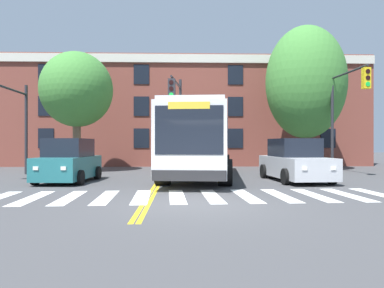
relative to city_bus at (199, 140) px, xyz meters
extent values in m
plane|color=#424244|center=(-0.53, -8.07, -1.80)|extent=(120.00, 120.00, 0.00)
cube|color=white|center=(-5.36, -6.67, -1.80)|extent=(0.62, 3.17, 0.01)
cube|color=white|center=(-4.27, -6.62, -1.80)|extent=(0.62, 3.17, 0.01)
cube|color=white|center=(-3.19, -6.57, -1.80)|extent=(0.62, 3.17, 0.01)
cube|color=white|center=(-2.10, -6.52, -1.80)|extent=(0.62, 3.17, 0.01)
cube|color=white|center=(-1.01, -6.47, -1.80)|extent=(0.62, 3.17, 0.01)
cube|color=white|center=(0.08, -6.42, -1.80)|extent=(0.62, 3.17, 0.01)
cube|color=white|center=(1.17, -6.37, -1.80)|extent=(0.62, 3.17, 0.01)
cube|color=white|center=(2.26, -6.33, -1.80)|extent=(0.62, 3.17, 0.01)
cube|color=white|center=(3.35, -6.28, -1.80)|extent=(0.62, 3.17, 0.01)
cube|color=white|center=(4.44, -6.23, -1.80)|extent=(0.62, 3.17, 0.01)
cube|color=white|center=(5.52, -6.18, -1.80)|extent=(0.62, 3.17, 0.01)
cube|color=gold|center=(-1.92, 7.55, -1.80)|extent=(0.12, 36.00, 0.01)
cube|color=gold|center=(-1.76, 7.55, -1.80)|extent=(0.12, 36.00, 0.01)
cube|color=white|center=(0.00, 0.03, -0.04)|extent=(3.77, 11.53, 2.74)
cube|color=black|center=(1.28, -0.11, 0.24)|extent=(1.17, 10.36, 0.99)
cube|color=black|center=(-1.27, 0.17, 0.24)|extent=(1.17, 10.36, 0.99)
cube|color=black|center=(-0.62, -5.61, 0.29)|extent=(2.28, 0.28, 1.65)
cube|color=yellow|center=(-0.62, -5.62, 1.12)|extent=(1.40, 0.18, 0.24)
cube|color=#232326|center=(-0.62, -5.64, -1.23)|extent=(2.49, 0.37, 0.36)
cube|color=silver|center=(0.00, 0.03, 1.42)|extent=(3.57, 11.07, 0.16)
cylinder|color=black|center=(0.83, -3.60, -1.28)|extent=(0.67, 1.10, 1.05)
cylinder|color=black|center=(-1.59, -3.33, -1.28)|extent=(0.67, 1.10, 1.05)
cylinder|color=black|center=(1.49, 2.42, -1.28)|extent=(0.67, 1.10, 1.05)
cylinder|color=black|center=(-0.93, 2.69, -1.28)|extent=(0.67, 1.10, 1.05)
cube|color=#236B70|center=(-5.71, -1.88, -1.18)|extent=(2.00, 4.05, 0.92)
cube|color=black|center=(-5.70, -1.85, -0.33)|extent=(1.71, 2.26, 0.78)
cube|color=white|center=(-5.30, -3.91, -1.09)|extent=(0.20, 0.05, 0.14)
cube|color=white|center=(-6.35, -3.84, -1.09)|extent=(0.20, 0.05, 0.14)
cylinder|color=black|center=(-4.88, -3.16, -1.50)|extent=(0.26, 0.61, 0.60)
cylinder|color=black|center=(-6.68, -3.05, -1.50)|extent=(0.26, 0.61, 0.60)
cylinder|color=black|center=(-4.73, -0.72, -1.50)|extent=(0.26, 0.61, 0.60)
cylinder|color=black|center=(-6.53, -0.61, -1.50)|extent=(0.26, 0.61, 0.60)
cube|color=#B7BABF|center=(4.14, -1.76, -1.18)|extent=(2.24, 4.85, 0.88)
cube|color=black|center=(4.13, -1.62, -0.34)|extent=(1.87, 2.39, 0.81)
cube|color=white|center=(4.89, -4.10, -1.09)|extent=(0.20, 0.06, 0.14)
cube|color=white|center=(3.76, -4.18, -1.09)|extent=(0.20, 0.06, 0.14)
cylinder|color=black|center=(5.22, -3.15, -1.47)|extent=(0.27, 0.67, 0.66)
cylinder|color=black|center=(3.29, -3.30, -1.47)|extent=(0.27, 0.67, 0.66)
cylinder|color=black|center=(5.00, -0.23, -1.47)|extent=(0.27, 0.67, 0.66)
cylinder|color=black|center=(3.07, -0.38, -1.47)|extent=(0.27, 0.67, 0.66)
cube|color=slate|center=(-0.82, 9.90, -1.18)|extent=(2.00, 4.70, 0.88)
cube|color=black|center=(-0.82, 10.04, -0.39)|extent=(1.72, 2.29, 0.71)
cube|color=white|center=(-0.18, 7.59, -1.09)|extent=(0.20, 0.05, 0.14)
cube|color=white|center=(-1.26, 7.55, -1.09)|extent=(0.20, 0.05, 0.14)
cylinder|color=black|center=(0.17, 8.51, -1.47)|extent=(0.25, 0.67, 0.66)
cylinder|color=black|center=(-1.68, 8.43, -1.47)|extent=(0.25, 0.67, 0.66)
cylinder|color=black|center=(0.05, 11.38, -1.47)|extent=(0.25, 0.67, 0.66)
cylinder|color=black|center=(-1.80, 11.30, -1.47)|extent=(0.25, 0.67, 0.66)
cylinder|color=#28282D|center=(7.72, 2.92, 1.08)|extent=(0.16, 0.16, 5.77)
cylinder|color=#28282D|center=(7.82, 1.10, 3.55)|extent=(0.32, 3.66, 0.11)
cube|color=yellow|center=(7.91, -0.58, 2.95)|extent=(0.36, 0.30, 1.00)
cylinder|color=black|center=(7.92, -0.73, 3.25)|extent=(0.22, 0.04, 0.22)
cylinder|color=black|center=(7.92, -0.73, 2.95)|extent=(0.22, 0.04, 0.22)
cylinder|color=green|center=(7.92, -0.73, 2.65)|extent=(0.22, 0.04, 0.22)
cylinder|color=#28282D|center=(-9.23, 2.32, 0.60)|extent=(0.16, 0.16, 4.80)
cylinder|color=#28282D|center=(-9.17, 0.18, 2.49)|extent=(0.23, 4.30, 0.11)
cylinder|color=#28282D|center=(-0.92, 3.70, 0.89)|extent=(0.16, 0.16, 5.39)
cylinder|color=#28282D|center=(-1.14, 1.83, 3.10)|extent=(0.54, 3.75, 0.11)
cube|color=#28282D|center=(-1.34, 0.11, 2.50)|extent=(0.37, 0.32, 1.00)
cylinder|color=black|center=(-1.35, -0.04, 2.80)|extent=(0.22, 0.06, 0.22)
cylinder|color=black|center=(-1.35, -0.04, 2.50)|extent=(0.22, 0.06, 0.22)
cylinder|color=green|center=(-1.35, -0.04, 2.20)|extent=(0.22, 0.06, 0.22)
cylinder|color=brown|center=(6.95, 5.20, -0.55)|extent=(0.72, 0.72, 2.51)
ellipsoid|color=#428438|center=(6.95, 5.20, 3.71)|extent=(4.99, 5.08, 7.07)
cylinder|color=brown|center=(-7.07, 4.28, -0.31)|extent=(0.47, 0.47, 2.98)
ellipsoid|color=#428438|center=(-7.07, 4.28, 3.06)|extent=(4.24, 4.72, 4.44)
cube|color=brown|center=(-3.72, 12.20, 2.28)|extent=(33.78, 6.85, 8.16)
cube|color=beige|center=(-3.72, 8.70, 5.96)|extent=(33.78, 0.16, 0.60)
cube|color=black|center=(-10.47, 8.75, 0.24)|extent=(1.10, 0.06, 1.40)
cube|color=black|center=(-3.72, 8.75, 0.24)|extent=(1.10, 0.06, 1.40)
cube|color=black|center=(3.04, 8.75, 0.24)|extent=(1.10, 0.06, 1.40)
cube|color=black|center=(9.79, 8.75, 0.24)|extent=(1.10, 0.06, 1.40)
cube|color=black|center=(-10.47, 8.75, 2.52)|extent=(1.10, 0.06, 1.40)
cube|color=black|center=(-3.72, 8.75, 2.52)|extent=(1.10, 0.06, 1.40)
cube|color=black|center=(3.04, 8.75, 2.52)|extent=(1.10, 0.06, 1.40)
cube|color=black|center=(9.79, 8.75, 2.52)|extent=(1.10, 0.06, 1.40)
cube|color=black|center=(-10.47, 8.75, 4.81)|extent=(1.10, 0.06, 1.40)
cube|color=black|center=(-3.72, 8.75, 4.81)|extent=(1.10, 0.06, 1.40)
cube|color=black|center=(3.04, 8.75, 4.81)|extent=(1.10, 0.06, 1.40)
cube|color=black|center=(9.79, 8.75, 4.81)|extent=(1.10, 0.06, 1.40)
camera|label=1|loc=(-0.88, -18.07, -0.17)|focal=35.00mm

